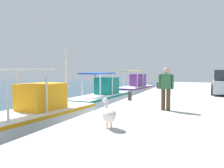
{
  "coord_description": "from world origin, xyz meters",
  "views": [
    {
      "loc": [
        -12.02,
        -4.11,
        2.47
      ],
      "look_at": [
        1.21,
        1.08,
        1.53
      ],
      "focal_mm": 38.5,
      "sensor_mm": 36.0,
      "label": 1
    }
  ],
  "objects_px": {
    "fishing_boat_fourth": "(136,88)",
    "pelican": "(109,114)",
    "fishing_boat_second": "(29,117)",
    "mooring_bollard_second": "(130,96)",
    "fisherman_standing": "(166,87)",
    "fishing_boat_third": "(103,97)",
    "mooring_bollard_third": "(158,85)"
  },
  "relations": [
    {
      "from": "fishing_boat_fourth",
      "to": "pelican",
      "type": "bearing_deg",
      "value": -166.85
    },
    {
      "from": "fishing_boat_fourth",
      "to": "fishing_boat_second",
      "type": "bearing_deg",
      "value": -179.85
    },
    {
      "from": "fishing_boat_second",
      "to": "mooring_bollard_second",
      "type": "relative_size",
      "value": 13.71
    },
    {
      "from": "mooring_bollard_second",
      "to": "fisherman_standing",
      "type": "bearing_deg",
      "value": -136.23
    },
    {
      "from": "pelican",
      "to": "mooring_bollard_third",
      "type": "distance_m",
      "value": 13.81
    },
    {
      "from": "fishing_boat_third",
      "to": "fisherman_standing",
      "type": "relative_size",
      "value": 3.64
    },
    {
      "from": "fishing_boat_second",
      "to": "fisherman_standing",
      "type": "xyz_separation_m",
      "value": [
        2.39,
        -4.72,
        1.09
      ]
    },
    {
      "from": "fisherman_standing",
      "to": "mooring_bollard_second",
      "type": "relative_size",
      "value": 3.57
    },
    {
      "from": "fishing_boat_third",
      "to": "fishing_boat_fourth",
      "type": "xyz_separation_m",
      "value": [
        8.17,
        0.13,
        -0.0
      ]
    },
    {
      "from": "fishing_boat_fourth",
      "to": "fisherman_standing",
      "type": "xyz_separation_m",
      "value": [
        -12.48,
        -4.76,
        1.11
      ]
    },
    {
      "from": "fishing_boat_fourth",
      "to": "mooring_bollard_third",
      "type": "xyz_separation_m",
      "value": [
        -2.21,
        -2.56,
        0.42
      ]
    },
    {
      "from": "mooring_bollard_second",
      "to": "mooring_bollard_third",
      "type": "height_order",
      "value": "mooring_bollard_third"
    },
    {
      "from": "fishing_boat_third",
      "to": "mooring_bollard_second",
      "type": "bearing_deg",
      "value": -129.68
    },
    {
      "from": "mooring_bollard_second",
      "to": "mooring_bollard_third",
      "type": "distance_m",
      "value": 7.97
    },
    {
      "from": "fisherman_standing",
      "to": "mooring_bollard_third",
      "type": "height_order",
      "value": "fisherman_standing"
    },
    {
      "from": "pelican",
      "to": "fisherman_standing",
      "type": "xyz_separation_m",
      "value": [
        3.49,
        -1.02,
        0.53
      ]
    },
    {
      "from": "fishing_boat_third",
      "to": "fishing_boat_fourth",
      "type": "relative_size",
      "value": 1.14
    },
    {
      "from": "fishing_boat_fourth",
      "to": "fishing_boat_third",
      "type": "bearing_deg",
      "value": -179.1
    },
    {
      "from": "fishing_boat_second",
      "to": "mooring_bollard_second",
      "type": "xyz_separation_m",
      "value": [
        4.68,
        -2.52,
        0.4
      ]
    },
    {
      "from": "mooring_bollard_second",
      "to": "pelican",
      "type": "bearing_deg",
      "value": -168.51
    },
    {
      "from": "mooring_bollard_third",
      "to": "mooring_bollard_second",
      "type": "bearing_deg",
      "value": 180.0
    },
    {
      "from": "fishing_boat_second",
      "to": "fishing_boat_third",
      "type": "xyz_separation_m",
      "value": [
        6.69,
        -0.09,
        -0.01
      ]
    },
    {
      "from": "pelican",
      "to": "mooring_bollard_third",
      "type": "relative_size",
      "value": 1.72
    },
    {
      "from": "fishing_boat_second",
      "to": "fisherman_standing",
      "type": "bearing_deg",
      "value": -63.17
    },
    {
      "from": "fishing_boat_fourth",
      "to": "fisherman_standing",
      "type": "bearing_deg",
      "value": -159.14
    },
    {
      "from": "fishing_boat_second",
      "to": "mooring_bollard_second",
      "type": "distance_m",
      "value": 5.33
    },
    {
      "from": "fishing_boat_fourth",
      "to": "fisherman_standing",
      "type": "height_order",
      "value": "fishing_boat_fourth"
    },
    {
      "from": "fishing_boat_third",
      "to": "mooring_bollard_third",
      "type": "bearing_deg",
      "value": -22.16
    },
    {
      "from": "fishing_boat_second",
      "to": "mooring_bollard_third",
      "type": "bearing_deg",
      "value": -11.25
    },
    {
      "from": "mooring_bollard_second",
      "to": "mooring_bollard_third",
      "type": "relative_size",
      "value": 0.96
    },
    {
      "from": "fishing_boat_third",
      "to": "mooring_bollard_second",
      "type": "height_order",
      "value": "fishing_boat_third"
    },
    {
      "from": "fishing_boat_second",
      "to": "mooring_bollard_second",
      "type": "height_order",
      "value": "fishing_boat_second"
    }
  ]
}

